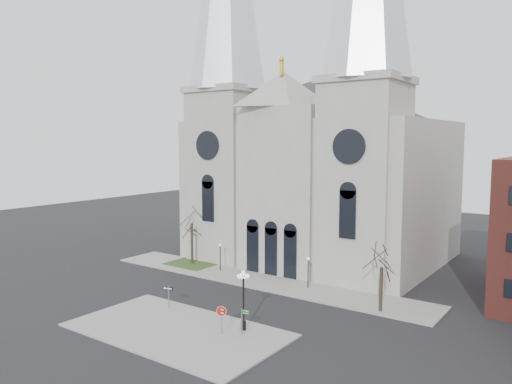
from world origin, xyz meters
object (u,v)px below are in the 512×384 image
Objects in this scene: one_way_sign at (169,293)px; street_name_sign at (243,319)px; globe_lamp at (243,293)px; stop_sign at (222,314)px.

street_name_sign reaches higher than one_way_sign.
globe_lamp reaches higher than street_name_sign.
one_way_sign is at bearing 163.91° from stop_sign.
one_way_sign is 9.45m from street_name_sign.
globe_lamp reaches higher than stop_sign.
street_name_sign is (1.35, 1.00, -0.44)m from stop_sign.
one_way_sign is at bearing 178.50° from globe_lamp.
street_name_sign is at bearing 34.94° from stop_sign.
stop_sign is at bearing -158.12° from street_name_sign.
street_name_sign is (0.57, -0.85, -1.86)m from globe_lamp.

